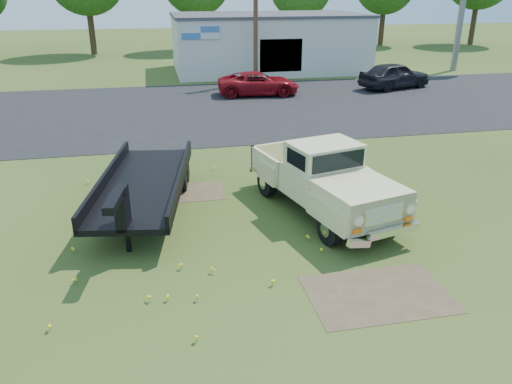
# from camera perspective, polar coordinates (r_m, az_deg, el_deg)

# --- Properties ---
(ground) EXTENTS (140.00, 140.00, 0.00)m
(ground) POSITION_cam_1_polar(r_m,az_deg,el_deg) (13.14, 2.33, -5.12)
(ground) COLOR #334817
(ground) RESTS_ON ground
(asphalt_lot) EXTENTS (90.00, 14.00, 0.02)m
(asphalt_lot) POSITION_cam_1_polar(r_m,az_deg,el_deg) (27.12, -5.40, 9.48)
(asphalt_lot) COLOR black
(asphalt_lot) RESTS_ON ground
(dirt_patch_a) EXTENTS (3.00, 2.00, 0.01)m
(dirt_patch_a) POSITION_cam_1_polar(r_m,az_deg,el_deg) (11.17, 13.78, -11.27)
(dirt_patch_a) COLOR #4F3E2A
(dirt_patch_a) RESTS_ON ground
(dirt_patch_b) EXTENTS (2.20, 1.60, 0.01)m
(dirt_patch_b) POSITION_cam_1_polar(r_m,az_deg,el_deg) (16.00, -7.67, -0.05)
(dirt_patch_b) COLOR #4F3E2A
(dirt_patch_b) RESTS_ON ground
(commercial_building) EXTENTS (14.20, 8.20, 4.15)m
(commercial_building) POSITION_cam_1_polar(r_m,az_deg,el_deg) (39.48, 1.39, 16.76)
(commercial_building) COLOR beige
(commercial_building) RESTS_ON ground
(utility_pole_mid) EXTENTS (1.60, 0.30, 9.00)m
(utility_pole_mid) POSITION_cam_1_polar(r_m,az_deg,el_deg) (34.01, -0.04, 20.06)
(utility_pole_mid) COLOR #472D20
(utility_pole_mid) RESTS_ON ground
(vintage_pickup_truck) EXTENTS (3.56, 6.12, 2.09)m
(vintage_pickup_truck) POSITION_cam_1_polar(r_m,az_deg,el_deg) (14.26, 7.67, 1.60)
(vintage_pickup_truck) COLOR beige
(vintage_pickup_truck) RESTS_ON ground
(flatbed_trailer) EXTENTS (3.31, 6.97, 1.82)m
(flatbed_trailer) POSITION_cam_1_polar(r_m,az_deg,el_deg) (14.71, -12.74, 1.34)
(flatbed_trailer) COLOR black
(flatbed_trailer) RESTS_ON ground
(red_pickup) EXTENTS (4.99, 2.61, 1.34)m
(red_pickup) POSITION_cam_1_polar(r_m,az_deg,el_deg) (30.33, 0.27, 12.27)
(red_pickup) COLOR maroon
(red_pickup) RESTS_ON ground
(dark_sedan) EXTENTS (5.12, 3.25, 1.62)m
(dark_sedan) POSITION_cam_1_polar(r_m,az_deg,el_deg) (33.51, 15.56, 12.71)
(dark_sedan) COLOR black
(dark_sedan) RESTS_ON ground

